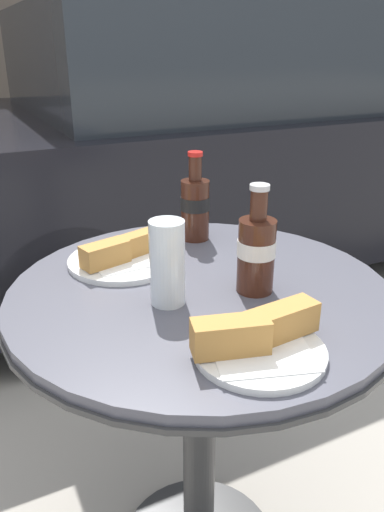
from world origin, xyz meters
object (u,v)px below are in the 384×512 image
at_px(bistro_table, 200,355).
at_px(parked_car, 240,144).
at_px(drinking_glass, 167,266).
at_px(cola_bottle_left, 195,206).
at_px(lunch_plate_near, 124,255).
at_px(cola_bottle_right, 256,251).
at_px(lunch_plate_far, 258,340).

relative_size(bistro_table, parked_car, 0.18).
bearing_deg(drinking_glass, bistro_table, 21.74).
relative_size(bistro_table, cola_bottle_left, 3.59).
bearing_deg(parked_car, cola_bottle_left, -124.83).
bearing_deg(bistro_table, cola_bottle_left, 65.78).
distance_m(bistro_table, lunch_plate_near, 0.27).
bearing_deg(cola_bottle_right, bistro_table, 143.58).
bearing_deg(drinking_glass, lunch_plate_far, -74.68).
height_order(cola_bottle_left, lunch_plate_near, cola_bottle_left).
bearing_deg(parked_car, lunch_plate_far, -120.78).
bearing_deg(lunch_plate_far, drinking_glass, 105.32).
distance_m(cola_bottle_left, lunch_plate_far, 0.51).
relative_size(lunch_plate_near, parked_car, 0.06).
distance_m(cola_bottle_right, parked_car, 2.16).
bearing_deg(lunch_plate_near, lunch_plate_far, -80.30).
xyz_separation_m(lunch_plate_near, lunch_plate_far, (0.07, -0.42, 0.00)).
relative_size(bistro_table, lunch_plate_far, 3.47).
xyz_separation_m(cola_bottle_left, drinking_glass, (-0.19, -0.27, -0.01)).
distance_m(drinking_glass, parked_car, 2.23).
bearing_deg(cola_bottle_right, cola_bottle_left, 85.82).
bearing_deg(drinking_glass, lunch_plate_near, 93.75).
bearing_deg(lunch_plate_near, drinking_glass, -86.25).
xyz_separation_m(drinking_glass, lunch_plate_near, (-0.01, 0.21, -0.05)).
height_order(bistro_table, cola_bottle_right, cola_bottle_right).
bearing_deg(drinking_glass, parked_car, 55.12).
height_order(cola_bottle_left, parked_car, parked_car).
xyz_separation_m(cola_bottle_left, parked_car, (1.08, 1.55, -0.19)).
xyz_separation_m(cola_bottle_right, parked_car, (1.10, 1.85, -0.19)).
bearing_deg(parked_car, cola_bottle_right, -120.70).
distance_m(drinking_glass, lunch_plate_near, 0.22).
bearing_deg(cola_bottle_right, lunch_plate_near, 127.88).
bearing_deg(lunch_plate_near, parked_car, 51.51).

